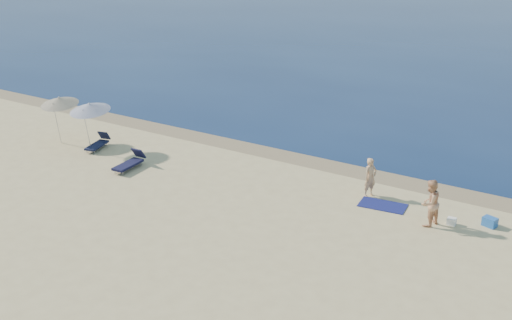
% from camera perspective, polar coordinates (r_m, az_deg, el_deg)
% --- Properties ---
extents(wet_sand_strip, '(240.00, 1.60, 0.00)m').
position_cam_1_polar(wet_sand_strip, '(29.57, 5.84, -0.30)').
color(wet_sand_strip, '#847254').
rests_on(wet_sand_strip, ground).
extents(person_left, '(0.60, 0.70, 1.63)m').
position_cam_1_polar(person_left, '(26.20, 10.13, -1.54)').
color(person_left, tan).
rests_on(person_left, ground).
extents(person_right, '(0.92, 1.04, 1.80)m').
position_cam_1_polar(person_right, '(24.24, 15.19, -3.71)').
color(person_right, tan).
rests_on(person_right, ground).
extents(beach_towel, '(1.92, 1.21, 0.03)m').
position_cam_1_polar(beach_towel, '(25.76, 11.20, -3.97)').
color(beach_towel, '#101451').
rests_on(beach_towel, ground).
extents(white_bag, '(0.32, 0.27, 0.27)m').
position_cam_1_polar(white_bag, '(24.84, 16.99, -5.24)').
color(white_bag, white).
rests_on(white_bag, ground).
extents(blue_cooler, '(0.57, 0.48, 0.35)m').
position_cam_1_polar(blue_cooler, '(25.15, 20.07, -5.19)').
color(blue_cooler, blue).
rests_on(blue_cooler, ground).
extents(umbrella_near, '(1.99, 2.01, 2.51)m').
position_cam_1_polar(umbrella_near, '(31.32, -14.57, 4.55)').
color(umbrella_near, silver).
rests_on(umbrella_near, ground).
extents(umbrella_far, '(2.13, 2.15, 2.48)m').
position_cam_1_polar(umbrella_far, '(32.89, -17.09, 5.04)').
color(umbrella_far, silver).
rests_on(umbrella_far, ground).
extents(lounger_left, '(0.89, 1.69, 0.71)m').
position_cam_1_polar(lounger_left, '(32.10, -13.86, 1.43)').
color(lounger_left, '#131936').
rests_on(lounger_left, ground).
extents(lounger_right, '(0.68, 1.80, 0.78)m').
position_cam_1_polar(lounger_right, '(29.29, -11.15, -0.23)').
color(lounger_right, black).
rests_on(lounger_right, ground).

